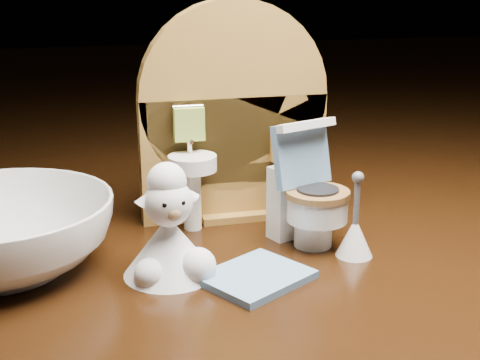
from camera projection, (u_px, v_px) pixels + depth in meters
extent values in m
cube|color=#351908|center=(258.00, 321.00, 0.43)|extent=(2.50, 2.50, 0.10)
cube|color=olive|center=(233.00, 157.00, 0.47)|extent=(0.13, 0.02, 0.09)
cylinder|color=olive|center=(233.00, 96.00, 0.45)|extent=(0.13, 0.02, 0.13)
cube|color=olive|center=(234.00, 212.00, 0.48)|extent=(0.05, 0.04, 0.01)
cylinder|color=white|center=(192.00, 198.00, 0.45)|extent=(0.01, 0.01, 0.04)
cylinder|color=white|center=(192.00, 163.00, 0.44)|extent=(0.03, 0.03, 0.01)
cylinder|color=silver|center=(190.00, 145.00, 0.44)|extent=(0.00, 0.00, 0.01)
cube|color=#95B542|center=(189.00, 124.00, 0.44)|extent=(0.02, 0.01, 0.02)
cube|color=olive|center=(287.00, 145.00, 0.46)|extent=(0.02, 0.01, 0.02)
cylinder|color=beige|center=(290.00, 156.00, 0.46)|extent=(0.02, 0.02, 0.02)
cylinder|color=white|center=(313.00, 232.00, 0.42)|extent=(0.02, 0.02, 0.02)
cylinder|color=white|center=(317.00, 208.00, 0.42)|extent=(0.04, 0.04, 0.02)
cylinder|color=brown|center=(318.00, 194.00, 0.41)|extent=(0.04, 0.04, 0.00)
cube|color=white|center=(293.00, 201.00, 0.44)|extent=(0.04, 0.03, 0.05)
cube|color=#6489B1|center=(301.00, 154.00, 0.42)|extent=(0.04, 0.03, 0.04)
cube|color=white|center=(306.00, 125.00, 0.41)|extent=(0.04, 0.02, 0.01)
cylinder|color=#91B837|center=(305.00, 154.00, 0.43)|extent=(0.01, 0.01, 0.01)
cube|color=#6489B1|center=(256.00, 277.00, 0.38)|extent=(0.07, 0.07, 0.00)
cone|color=white|center=(355.00, 237.00, 0.41)|extent=(0.02, 0.02, 0.02)
cylinder|color=#59595B|center=(357.00, 202.00, 0.40)|extent=(0.00, 0.00, 0.03)
sphere|color=#59595B|center=(358.00, 177.00, 0.40)|extent=(0.01, 0.01, 0.01)
cone|color=white|center=(169.00, 245.00, 0.38)|extent=(0.05, 0.05, 0.04)
sphere|color=white|center=(198.00, 266.00, 0.37)|extent=(0.02, 0.02, 0.02)
sphere|color=white|center=(150.00, 274.00, 0.37)|extent=(0.02, 0.02, 0.02)
sphere|color=white|center=(168.00, 202.00, 0.37)|extent=(0.03, 0.03, 0.03)
sphere|color=tan|center=(173.00, 212.00, 0.36)|extent=(0.01, 0.01, 0.01)
sphere|color=white|center=(167.00, 182.00, 0.37)|extent=(0.02, 0.02, 0.02)
cone|color=white|center=(145.00, 198.00, 0.37)|extent=(0.01, 0.01, 0.01)
cone|color=white|center=(189.00, 193.00, 0.38)|extent=(0.01, 0.01, 0.01)
sphere|color=black|center=(165.00, 205.00, 0.36)|extent=(0.00, 0.00, 0.00)
sphere|color=black|center=(182.00, 203.00, 0.36)|extent=(0.00, 0.00, 0.00)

